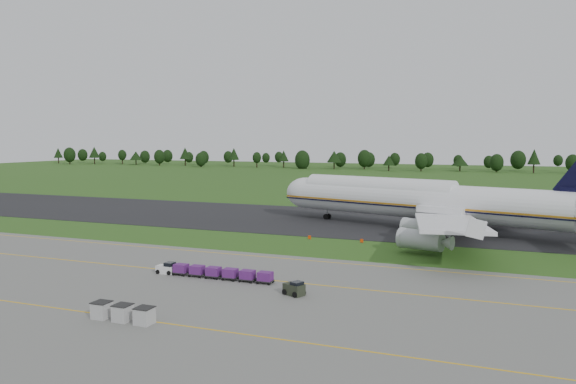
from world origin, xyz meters
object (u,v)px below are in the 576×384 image
at_px(baggage_train, 211,272).
at_px(utility_cart, 294,290).
at_px(uld_row, 123,313).
at_px(aircraft, 428,200).
at_px(edge_markers, 362,241).

relative_size(baggage_train, utility_cart, 6.12).
distance_m(utility_cart, uld_row, 18.22).
distance_m(aircraft, uld_row, 67.16).
bearing_deg(baggage_train, edge_markers, 69.22).
bearing_deg(baggage_train, uld_row, -89.19).
bearing_deg(baggage_train, aircraft, 67.39).
bearing_deg(edge_markers, aircraft, 64.29).
bearing_deg(uld_row, baggage_train, 90.81).
distance_m(aircraft, baggage_train, 51.02).
relative_size(aircraft, utility_cart, 26.84).
height_order(baggage_train, utility_cart, baggage_train).
distance_m(aircraft, utility_cart, 51.01).
height_order(baggage_train, edge_markers, baggage_train).
bearing_deg(edge_markers, baggage_train, -110.78).
distance_m(uld_row, edge_markers, 48.38).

